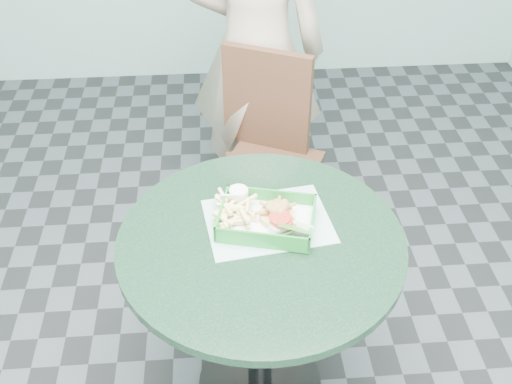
{
  "coord_description": "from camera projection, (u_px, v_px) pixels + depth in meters",
  "views": [
    {
      "loc": [
        -0.11,
        -1.3,
        2.01
      ],
      "look_at": [
        -0.01,
        0.1,
        0.87
      ],
      "focal_mm": 42.0,
      "sensor_mm": 36.0,
      "label": 1
    }
  ],
  "objects": [
    {
      "name": "placemat",
      "position": [
        268.0,
        226.0,
        1.86
      ],
      "size": [
        0.41,
        0.33,
        0.0
      ],
      "primitive_type": "cube",
      "rotation": [
        0.0,
        0.0,
        0.14
      ],
      "color": "#97C9C3",
      "rests_on": "cafe_table"
    },
    {
      "name": "floor",
      "position": [
        260.0,
        384.0,
        2.28
      ],
      "size": [
        4.0,
        5.0,
        0.02
      ],
      "primitive_type": "cube",
      "color": "#303335",
      "rests_on": "ground"
    },
    {
      "name": "diner_person",
      "position": [
        256.0,
        29.0,
        2.55
      ],
      "size": [
        0.77,
        0.59,
        1.88
      ],
      "primitive_type": "imported",
      "rotation": [
        0.0,
        0.0,
        2.93
      ],
      "color": "#BFA78E",
      "rests_on": "floor"
    },
    {
      "name": "food_basket",
      "position": [
        267.0,
        226.0,
        1.84
      ],
      "size": [
        0.28,
        0.21,
        0.06
      ],
      "rotation": [
        0.0,
        0.0,
        -0.24
      ],
      "color": "#1E832C",
      "rests_on": "placemat"
    },
    {
      "name": "sauce_ramekin",
      "position": [
        232.0,
        203.0,
        1.87
      ],
      "size": [
        0.06,
        0.06,
        0.03
      ],
      "rotation": [
        0.0,
        0.0,
        -0.39
      ],
      "color": "silver",
      "rests_on": "food_basket"
    },
    {
      "name": "cafe_table",
      "position": [
        261.0,
        281.0,
        1.92
      ],
      "size": [
        0.87,
        0.87,
        0.75
      ],
      "color": "black",
      "rests_on": "floor"
    },
    {
      "name": "crab_sandwich",
      "position": [
        275.0,
        214.0,
        1.84
      ],
      "size": [
        0.11,
        0.11,
        0.07
      ],
      "rotation": [
        0.0,
        0.0,
        0.42
      ],
      "color": "tan",
      "rests_on": "food_basket"
    },
    {
      "name": "garnish_cup",
      "position": [
        286.0,
        227.0,
        1.8
      ],
      "size": [
        0.12,
        0.11,
        0.05
      ],
      "rotation": [
        0.0,
        0.0,
        -0.12
      ],
      "color": "white",
      "rests_on": "food_basket"
    },
    {
      "name": "fries_pile",
      "position": [
        232.0,
        219.0,
        1.83
      ],
      "size": [
        0.16,
        0.16,
        0.05
      ],
      "primitive_type": null,
      "rotation": [
        0.0,
        0.0,
        0.41
      ],
      "color": "#F4DD89",
      "rests_on": "food_basket"
    },
    {
      "name": "dining_chair",
      "position": [
        268.0,
        144.0,
        2.59
      ],
      "size": [
        0.39,
        0.39,
        0.93
      ],
      "rotation": [
        0.0,
        0.0,
        -0.43
      ],
      "color": "#4C2918",
      "rests_on": "floor"
    }
  ]
}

